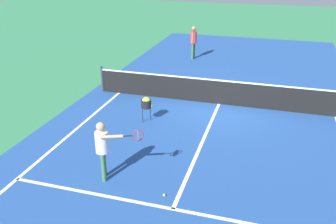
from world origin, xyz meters
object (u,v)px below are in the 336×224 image
player_far (194,39)px  tennis_ball_near_net (152,106)px  player_near (103,145)px  ball_hopper (146,103)px  net (220,92)px  tennis_ball_mid_court (164,195)px

player_far → tennis_ball_near_net: (0.03, -6.99, -1.04)m
player_near → tennis_ball_near_net: 4.81m
ball_hopper → tennis_ball_near_net: size_ratio=13.25×
player_near → player_far: 11.69m
player_far → net: bearing=-68.2°
player_near → tennis_ball_near_net: size_ratio=23.89×
tennis_ball_near_net → ball_hopper: bearing=-79.1°
player_near → tennis_ball_mid_court: player_near is taller
player_near → tennis_ball_near_net: (-0.39, 4.70, -0.94)m
player_near → player_far: bearing=92.1°
player_far → ball_hopper: size_ratio=1.99×
tennis_ball_near_net → player_near: bearing=-85.3°
net → player_far: bearing=111.8°
tennis_ball_mid_court → tennis_ball_near_net: same height
ball_hopper → player_near: bearing=-87.4°
player_near → ball_hopper: (-0.16, 3.51, -0.30)m
player_far → tennis_ball_mid_court: player_far is taller
ball_hopper → tennis_ball_mid_court: size_ratio=13.25×
tennis_ball_mid_court → tennis_ball_near_net: size_ratio=1.00×
ball_hopper → tennis_ball_near_net: (-0.23, 1.19, -0.64)m
net → tennis_ball_near_net: size_ratio=147.48×
tennis_ball_mid_court → tennis_ball_near_net: bearing=112.1°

